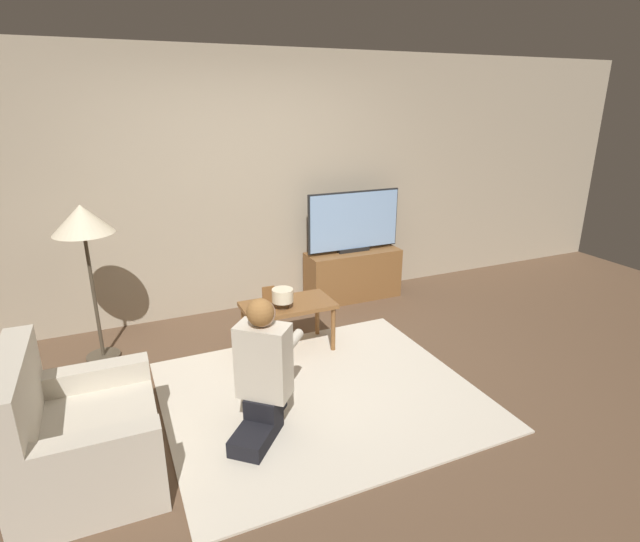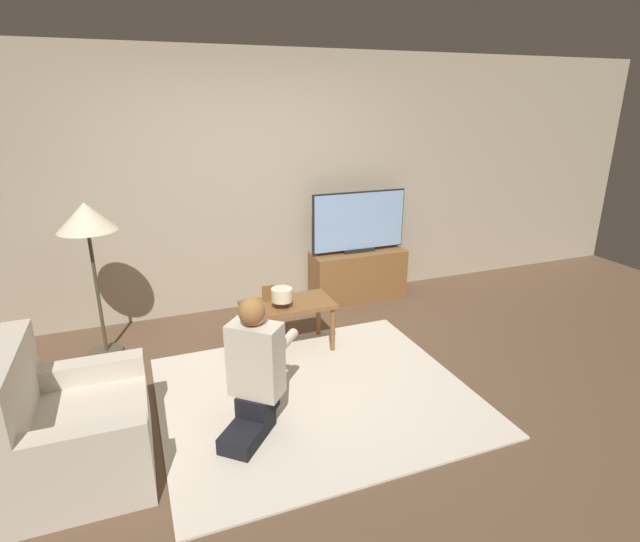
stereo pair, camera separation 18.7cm
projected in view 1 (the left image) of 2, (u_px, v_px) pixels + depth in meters
name	position (u px, v px, depth m)	size (l,w,h in m)	color
ground_plane	(321.00, 395.00, 3.78)	(10.00, 10.00, 0.00)	brown
wall_back	(243.00, 186.00, 5.02)	(10.00, 0.06, 2.60)	tan
rug	(321.00, 395.00, 3.78)	(2.27, 1.99, 0.02)	beige
tv_stand	(353.00, 275.00, 5.55)	(1.05, 0.36, 0.54)	brown
tv	(354.00, 221.00, 5.36)	(1.06, 0.08, 0.66)	black
coffee_table	(288.00, 310.00, 4.33)	(0.79, 0.43, 0.45)	brown
floor_lamp	(83.00, 227.00, 3.95)	(0.47, 0.47, 1.35)	#4C4233
armchair	(80.00, 440.00, 2.86)	(0.79, 0.90, 0.85)	beige
person_kneeling	(263.00, 368.00, 3.24)	(0.69, 0.74, 0.94)	black
picture_frame	(268.00, 295.00, 4.30)	(0.11, 0.01, 0.15)	brown
table_lamp	(283.00, 297.00, 4.18)	(0.18, 0.18, 0.17)	#4C3823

